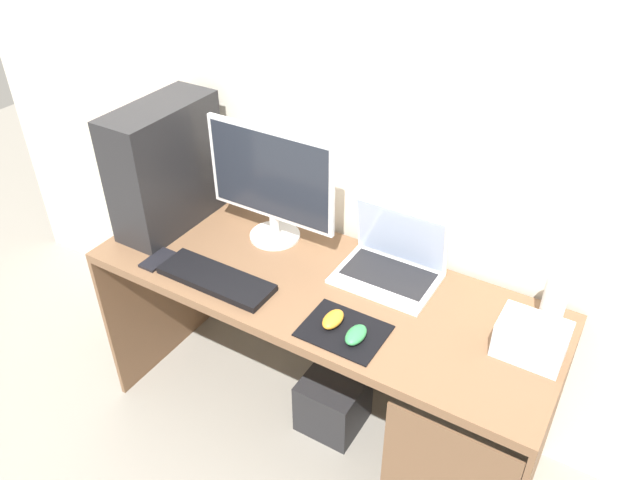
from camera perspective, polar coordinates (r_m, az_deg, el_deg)
The scene contains 14 objects.
ground_plane at distance 2.66m, azimuth 0.00°, elevation -16.56°, with size 8.00×8.00×0.00m, color gray.
wall_back at distance 2.10m, azimuth 4.95°, elevation 13.09°, with size 4.00×0.05×2.60m.
desk at distance 2.20m, azimuth 0.34°, elevation -7.12°, with size 1.65×0.60×0.74m.
pc_tower at distance 2.39m, azimuth -14.05°, elevation 6.61°, with size 0.19×0.45×0.48m, color #232326.
monitor at distance 2.22m, azimuth -4.56°, elevation 5.28°, with size 0.52×0.19×0.45m.
laptop at distance 2.15m, azimuth 6.60°, elevation -2.08°, with size 0.34×0.25×0.25m.
speaker at distance 2.04m, azimuth 20.82°, elevation -5.39°, with size 0.07×0.07×0.18m, color white.
projector at distance 1.94m, azimuth 18.94°, elevation -8.65°, with size 0.20×0.14×0.12m, color silver.
keyboard at distance 2.15m, azimuth -9.59°, elevation -3.57°, with size 0.42×0.14×0.02m, color black.
mousepad at distance 1.94m, azimuth 2.22°, elevation -8.38°, with size 0.26×0.20×0.01m, color black.
mouse_left at distance 1.95m, azimuth 1.21°, elevation -7.33°, with size 0.06×0.10×0.03m, color orange.
mouse_right at distance 1.90m, azimuth 3.34°, elevation -8.75°, with size 0.06×0.10×0.03m, color #338C4C.
cell_phone at distance 2.30m, azimuth -14.75°, elevation -1.76°, with size 0.07×0.13×0.01m, color black.
subwoofer at distance 2.57m, azimuth 1.22°, elevation -14.71°, with size 0.24×0.24×0.24m, color #232326.
Camera 1 is at (0.85, -1.42, 2.08)m, focal length 34.62 mm.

